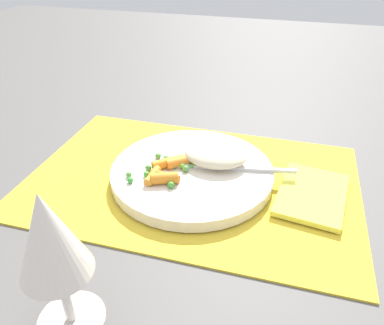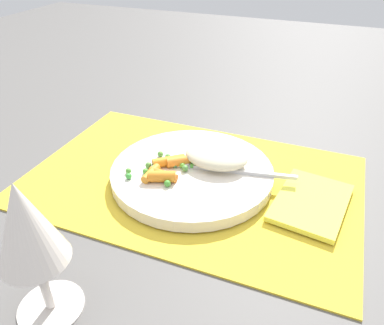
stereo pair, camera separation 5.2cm
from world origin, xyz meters
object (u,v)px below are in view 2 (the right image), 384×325
rice_mound (216,156)px  wine_glass (26,229)px  plate (192,173)px  napkin (311,201)px  carrot_portion (166,169)px  fork (213,169)px

rice_mound → wine_glass: 0.32m
plate → rice_mound: 0.05m
rice_mound → napkin: bearing=171.0°
plate → carrot_portion: 0.04m
plate → fork: (-0.03, -0.01, 0.01)m
fork → wine_glass: size_ratio=1.27×
carrot_portion → wine_glass: size_ratio=0.50×
carrot_portion → napkin: size_ratio=0.61×
carrot_portion → fork: (-0.06, -0.03, -0.00)m
plate → carrot_portion: carrot_portion is taller
carrot_portion → wine_glass: 0.26m
wine_glass → napkin: wine_glass is taller
rice_mound → wine_glass: size_ratio=0.61×
carrot_portion → napkin: carrot_portion is taller
fork → carrot_portion: bearing=26.7°
carrot_portion → fork: 0.07m
plate → wine_glass: (0.05, 0.27, 0.10)m
wine_glass → fork: bearing=-107.2°
wine_glass → carrot_portion: bearing=-95.1°
carrot_portion → fork: carrot_portion is taller
napkin → rice_mound: bearing=-9.0°
fork → wine_glass: 0.30m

